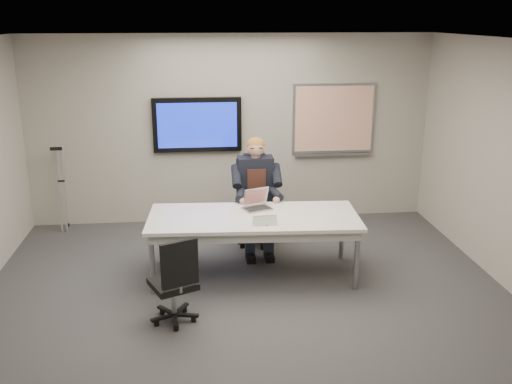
{
  "coord_description": "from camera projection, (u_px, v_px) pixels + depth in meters",
  "views": [
    {
      "loc": [
        -0.52,
        -5.38,
        3.04
      ],
      "look_at": [
        0.17,
        1.12,
        1.01
      ],
      "focal_mm": 40.0,
      "sensor_mm": 36.0,
      "label": 1
    }
  ],
  "objects": [
    {
      "name": "crutch",
      "position": [
        62.0,
        187.0,
        8.28
      ],
      "size": [
        0.28,
        0.58,
        1.34
      ],
      "primitive_type": null,
      "rotation": [
        -0.19,
        0.0,
        -0.2
      ],
      "color": "#B2B5BA",
      "rests_on": "ground"
    },
    {
      "name": "seated_person",
      "position": [
        257.0,
        207.0,
        7.55
      ],
      "size": [
        0.47,
        0.8,
        1.51
      ],
      "rotation": [
        0.0,
        0.0,
        0.01
      ],
      "color": "#212637",
      "rests_on": "office_chair_far"
    },
    {
      "name": "floor",
      "position": [
        251.0,
        314.0,
        6.07
      ],
      "size": [
        6.0,
        6.0,
        0.02
      ],
      "primitive_type": "cube",
      "color": "#333436",
      "rests_on": "ground"
    },
    {
      "name": "wall_front",
      "position": [
        310.0,
        364.0,
        2.8
      ],
      "size": [
        6.0,
        0.02,
        2.8
      ],
      "primitive_type": "cube",
      "color": "#A4A194",
      "rests_on": "ground"
    },
    {
      "name": "conference_table",
      "position": [
        254.0,
        223.0,
        6.78
      ],
      "size": [
        2.54,
        1.17,
        0.77
      ],
      "rotation": [
        0.0,
        0.0,
        -0.06
      ],
      "color": "white",
      "rests_on": "ground"
    },
    {
      "name": "pen",
      "position": [
        264.0,
        224.0,
        6.48
      ],
      "size": [
        0.06,
        0.14,
        0.01
      ],
      "primitive_type": "cylinder",
      "rotation": [
        0.0,
        1.57,
        1.91
      ],
      "color": "black",
      "rests_on": "conference_table"
    },
    {
      "name": "whiteboard",
      "position": [
        334.0,
        120.0,
        8.59
      ],
      "size": [
        1.25,
        0.08,
        1.1
      ],
      "color": "gray",
      "rests_on": "wall_back"
    },
    {
      "name": "name_tent",
      "position": [
        265.0,
        220.0,
        6.46
      ],
      "size": [
        0.28,
        0.09,
        0.11
      ],
      "primitive_type": null,
      "rotation": [
        0.0,
        0.0,
        0.07
      ],
      "color": "silver",
      "rests_on": "conference_table"
    },
    {
      "name": "laptop",
      "position": [
        257.0,
        203.0,
        7.01
      ],
      "size": [
        0.39,
        0.42,
        0.23
      ],
      "rotation": [
        0.0,
        0.0,
        0.38
      ],
      "color": "#A5A5A7",
      "rests_on": "conference_table"
    },
    {
      "name": "office_chair_near",
      "position": [
        175.0,
        296.0,
        5.81
      ],
      "size": [
        0.6,
        0.6,
        0.96
      ],
      "rotation": [
        0.0,
        0.0,
        3.56
      ],
      "color": "black",
      "rests_on": "ground"
    },
    {
      "name": "office_chair_far",
      "position": [
        255.0,
        217.0,
        7.89
      ],
      "size": [
        0.57,
        0.57,
        1.16
      ],
      "rotation": [
        0.0,
        0.0,
        0.03
      ],
      "color": "black",
      "rests_on": "ground"
    },
    {
      "name": "tv_display",
      "position": [
        197.0,
        125.0,
        8.37
      ],
      "size": [
        1.3,
        0.09,
        0.8
      ],
      "color": "black",
      "rests_on": "wall_back"
    },
    {
      "name": "wall_back",
      "position": [
        231.0,
        130.0,
        8.5
      ],
      "size": [
        6.0,
        0.02,
        2.8
      ],
      "primitive_type": "cube",
      "color": "#A4A194",
      "rests_on": "ground"
    },
    {
      "name": "ceiling",
      "position": [
        250.0,
        42.0,
        5.24
      ],
      "size": [
        6.0,
        6.0,
        0.02
      ],
      "primitive_type": "cube",
      "color": "silver",
      "rests_on": "wall_back"
    }
  ]
}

